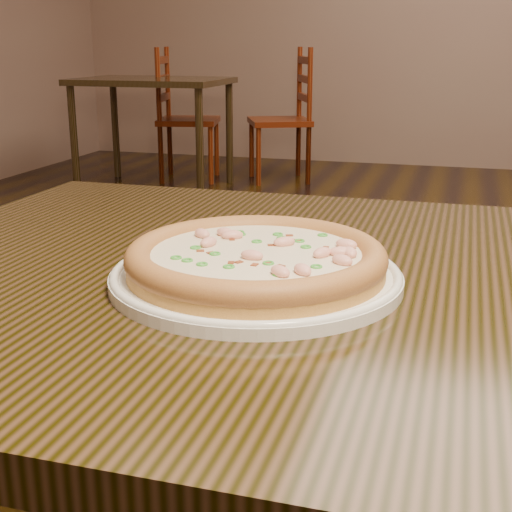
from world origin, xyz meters
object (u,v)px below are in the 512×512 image
(plate, at_px, (256,276))
(pizza, at_px, (256,259))
(bg_table_left, at_px, (152,93))
(hero_table, at_px, (373,364))
(chair_b, at_px, (287,120))
(chair_a, at_px, (181,120))

(plate, bearing_deg, pizza, 14.13)
(plate, xyz_separation_m, pizza, (0.00, 0.00, 0.02))
(pizza, relative_size, bg_table_left, 0.27)
(hero_table, xyz_separation_m, bg_table_left, (-2.00, 3.83, 0.00))
(pizza, xyz_separation_m, chair_b, (-1.06, 4.40, -0.34))
(bg_table_left, height_order, chair_a, chair_a)
(hero_table, distance_m, chair_b, 4.52)
(hero_table, distance_m, chair_a, 4.61)
(bg_table_left, relative_size, chair_b, 1.05)
(pizza, bearing_deg, hero_table, 22.64)
(plate, height_order, chair_a, chair_a)
(bg_table_left, xyz_separation_m, chair_b, (0.82, 0.52, -0.22))
(plate, distance_m, pizza, 0.02)
(hero_table, distance_m, bg_table_left, 4.32)
(bg_table_left, bearing_deg, chair_b, 32.73)
(hero_table, distance_m, pizza, 0.18)
(plate, xyz_separation_m, chair_b, (-1.06, 4.41, -0.32))
(chair_b, bearing_deg, hero_table, -74.85)
(plate, bearing_deg, hero_table, 22.62)
(hero_table, bearing_deg, chair_a, 114.82)
(chair_a, bearing_deg, chair_b, 13.34)
(plate, bearing_deg, bg_table_left, 115.80)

